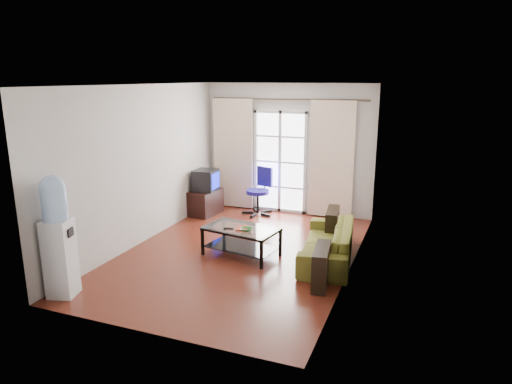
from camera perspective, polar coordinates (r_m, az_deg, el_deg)
floor at (r=7.58m, az=-2.04°, el=-7.63°), size 5.20×5.20×0.00m
ceiling at (r=7.04m, az=-2.23°, el=13.25°), size 5.20×5.20×0.00m
wall_back at (r=9.59m, az=4.00°, el=5.37°), size 3.60×0.02×2.70m
wall_front at (r=4.98m, az=-13.98°, el=-3.35°), size 3.60×0.02×2.70m
wall_left at (r=8.05m, az=-14.01°, el=3.29°), size 0.02×5.20×2.70m
wall_right at (r=6.70m, az=12.18°, el=1.24°), size 0.02×5.20×2.70m
french_door at (r=9.63m, az=3.02°, el=3.76°), size 1.16×0.06×2.15m
curtain_rod at (r=9.39m, az=3.93°, el=11.50°), size 3.30×0.04×0.04m
curtain_left at (r=9.92m, az=-2.88°, el=4.80°), size 0.90×0.07×2.35m
curtain_right at (r=9.27m, az=9.40°, el=3.97°), size 0.90×0.07×2.35m
radiator at (r=9.51m, az=8.33°, el=-1.11°), size 0.64×0.12×0.64m
sofa at (r=7.33m, az=8.93°, el=-6.24°), size 2.07×1.22×0.55m
coffee_table at (r=7.37m, az=-1.85°, el=-5.72°), size 1.26×0.86×0.47m
bowl at (r=7.16m, az=-1.17°, el=-4.71°), size 0.25×0.25×0.05m
book at (r=7.27m, az=-2.52°, el=-4.53°), size 0.33×0.35×0.02m
remote at (r=7.27m, az=-3.44°, el=-4.56°), size 0.16×0.08×0.02m
tv_stand at (r=9.64m, az=-6.35°, el=-1.28°), size 0.56×0.76×0.52m
crt_tv at (r=9.52m, az=-6.41°, el=1.50°), size 0.51×0.50×0.44m
task_chair at (r=9.58m, az=0.37°, el=-1.08°), size 0.87×0.87×0.99m
water_cooler at (r=6.41m, az=-23.55°, el=-4.86°), size 0.41×0.41×1.63m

